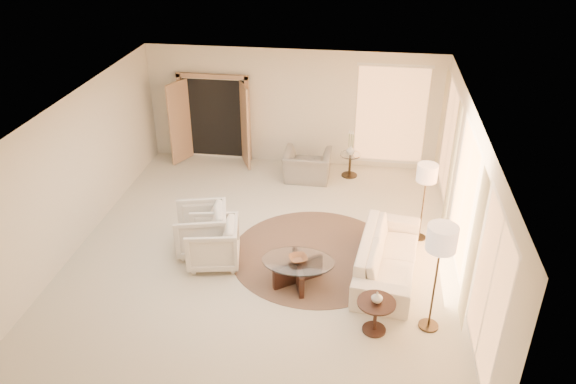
# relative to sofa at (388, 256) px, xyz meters

# --- Properties ---
(room) EXTENTS (7.04, 8.04, 2.83)m
(room) POSITION_rel_sofa_xyz_m (-2.27, 0.30, 1.04)
(room) COLOR beige
(room) RESTS_ON ground
(windows_right) EXTENTS (0.10, 6.40, 2.40)m
(windows_right) POSITION_rel_sofa_xyz_m (1.18, 0.40, 0.99)
(windows_right) COLOR #FFAD66
(windows_right) RESTS_ON room
(window_back_corner) EXTENTS (1.70, 0.10, 2.40)m
(window_back_corner) POSITION_rel_sofa_xyz_m (0.03, 4.25, 0.99)
(window_back_corner) COLOR #FFAD66
(window_back_corner) RESTS_ON room
(curtains_right) EXTENTS (0.06, 5.20, 2.60)m
(curtains_right) POSITION_rel_sofa_xyz_m (1.13, 1.30, 0.94)
(curtains_right) COLOR beige
(curtains_right) RESTS_ON room
(french_doors) EXTENTS (1.95, 0.66, 2.16)m
(french_doors) POSITION_rel_sofa_xyz_m (-4.17, 4.12, 0.71)
(french_doors) COLOR tan
(french_doors) RESTS_ON room
(area_rug) EXTENTS (3.78, 3.78, 0.01)m
(area_rug) POSITION_rel_sofa_xyz_m (-1.31, 0.35, -0.35)
(area_rug) COLOR #3B261D
(area_rug) RESTS_ON room
(sofa) EXTENTS (1.24, 2.53, 0.71)m
(sofa) POSITION_rel_sofa_xyz_m (0.00, 0.00, 0.00)
(sofa) COLOR silver
(sofa) RESTS_ON room
(armchair_left) EXTENTS (1.08, 1.12, 0.96)m
(armchair_left) POSITION_rel_sofa_xyz_m (-3.43, 0.24, 0.12)
(armchair_left) COLOR silver
(armchair_left) RESTS_ON room
(armchair_right) EXTENTS (0.99, 1.03, 0.92)m
(armchair_right) POSITION_rel_sofa_xyz_m (-3.11, -0.14, 0.10)
(armchair_right) COLOR silver
(armchair_right) RESTS_ON room
(accent_chair) EXTENTS (1.06, 0.70, 0.93)m
(accent_chair) POSITION_rel_sofa_xyz_m (-1.80, 3.38, 0.11)
(accent_chair) COLOR gray
(accent_chair) RESTS_ON room
(coffee_table) EXTENTS (1.59, 1.59, 0.46)m
(coffee_table) POSITION_rel_sofa_xyz_m (-1.52, -0.50, -0.07)
(coffee_table) COLOR black
(coffee_table) RESTS_ON room
(end_table) EXTENTS (0.59, 0.59, 0.56)m
(end_table) POSITION_rel_sofa_xyz_m (-0.20, -1.52, 0.03)
(end_table) COLOR black
(end_table) RESTS_ON room
(side_table) EXTENTS (0.48, 0.48, 0.56)m
(side_table) POSITION_rel_sofa_xyz_m (-0.84, 3.70, -0.02)
(side_table) COLOR #30261A
(side_table) RESTS_ON room
(floor_lamp_near) EXTENTS (0.38, 0.38, 1.58)m
(floor_lamp_near) POSITION_rel_sofa_xyz_m (0.63, 1.22, 0.99)
(floor_lamp_near) COLOR #30261A
(floor_lamp_near) RESTS_ON room
(floor_lamp_far) EXTENTS (0.44, 0.44, 1.83)m
(floor_lamp_far) POSITION_rel_sofa_xyz_m (0.63, -1.31, 1.20)
(floor_lamp_far) COLOR #30261A
(floor_lamp_far) RESTS_ON room
(bowl) EXTENTS (0.41, 0.41, 0.08)m
(bowl) POSITION_rel_sofa_xyz_m (-1.52, -0.50, 0.14)
(bowl) COLOR brown
(bowl) RESTS_ON coffee_table
(end_vase) EXTENTS (0.18, 0.18, 0.18)m
(end_vase) POSITION_rel_sofa_xyz_m (-0.20, -1.52, 0.29)
(end_vase) COLOR silver
(end_vase) RESTS_ON end_table
(side_vase) EXTENTS (0.28, 0.28, 0.22)m
(side_vase) POSITION_rel_sofa_xyz_m (-0.84, 3.70, 0.31)
(side_vase) COLOR silver
(side_vase) RESTS_ON side_table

